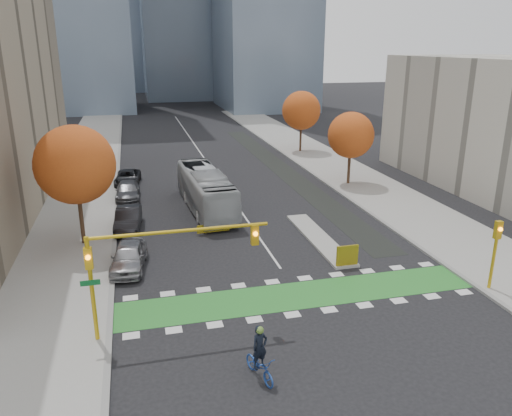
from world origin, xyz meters
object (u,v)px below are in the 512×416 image
tree_east_far (301,111)px  parked_car_d (128,178)px  tree_west (75,165)px  parked_car_c (128,191)px  cyclist (260,361)px  traffic_signal_east (496,245)px  parked_car_b (128,219)px  hazard_board (347,255)px  tree_east_near (351,135)px  bus (206,190)px  traffic_signal_west (149,256)px  parked_car_a (129,256)px

tree_east_far → parked_car_d: bearing=-153.5°
tree_west → parked_car_c: size_ratio=1.64×
tree_west → cyclist: (8.12, -16.90, -4.81)m
traffic_signal_east → parked_car_b: traffic_signal_east is taller
hazard_board → tree_east_far: bearing=75.9°
tree_east_near → cyclist: 31.50m
tree_east_near → bus: bearing=-163.5°
traffic_signal_east → traffic_signal_west: bearing=-180.0°
cyclist → parked_car_c: cyclist is taller
tree_west → parked_car_d: size_ratio=1.68×
tree_west → parked_car_b: (3.00, 2.30, -4.81)m
traffic_signal_west → traffic_signal_east: size_ratio=2.08×
tree_east_far → parked_car_d: tree_east_far is taller
tree_west → parked_car_c: tree_west is taller
traffic_signal_east → parked_car_b: bearing=142.8°
tree_east_near → cyclist: (-15.88, -26.90, -4.06)m
hazard_board → cyclist: 12.04m
cyclist → parked_car_a: size_ratio=0.50×
hazard_board → traffic_signal_west: traffic_signal_west is taller
tree_east_near → tree_east_far: tree_east_far is taller
hazard_board → parked_car_d: (-13.00, 23.09, -0.12)m
traffic_signal_east → parked_car_d: 34.02m
cyclist → parked_car_a: 13.21m
cyclist → traffic_signal_east: bearing=-0.0°
traffic_signal_east → parked_car_d: bearing=125.0°
tree_west → parked_car_c: bearing=73.7°
tree_east_far → parked_car_a: 37.76m
tree_east_far → parked_car_a: size_ratio=1.60×
parked_car_a → parked_car_d: bearing=98.0°
parked_car_a → tree_west: bearing=130.4°
traffic_signal_west → parked_car_c: size_ratio=1.70×
traffic_signal_east → parked_car_d: size_ratio=0.84×
traffic_signal_west → cyclist: size_ratio=3.53×
hazard_board → parked_car_d: 26.50m
cyclist → parked_car_d: 32.60m
parked_car_b → tree_east_far: bearing=53.0°
tree_east_near → traffic_signal_west: size_ratio=0.83×
parked_car_c → parked_car_d: bearing=92.0°
tree_east_far → traffic_signal_east: size_ratio=1.87×
tree_east_near → parked_car_a: size_ratio=1.48×
parked_car_d → tree_east_far: bearing=32.7°
bus → cyclist: bearing=-96.5°
tree_east_near → parked_car_d: size_ratio=1.44×
tree_west → traffic_signal_east: size_ratio=2.01×
hazard_board → bus: bearing=116.5°
hazard_board → tree_east_near: tree_east_near is taller
parked_car_c → traffic_signal_east: bearing=-47.5°
hazard_board → parked_car_d: bearing=119.4°
parked_car_c → tree_east_near: bearing=1.2°
parked_car_a → parked_car_c: size_ratio=0.95×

